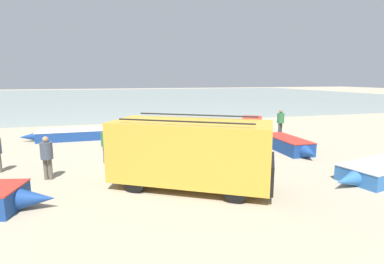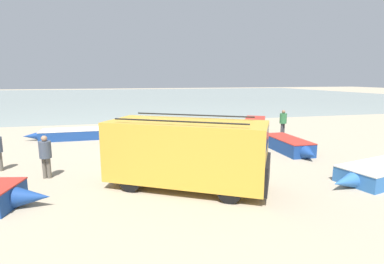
{
  "view_description": "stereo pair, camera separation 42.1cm",
  "coord_description": "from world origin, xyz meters",
  "px_view_note": "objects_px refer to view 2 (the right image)",
  "views": [
    {
      "loc": [
        -2.57,
        -13.55,
        3.75
      ],
      "look_at": [
        1.54,
        1.1,
        1.0
      ],
      "focal_mm": 28.0,
      "sensor_mm": 36.0,
      "label": 1
    },
    {
      "loc": [
        -2.17,
        -13.66,
        3.75
      ],
      "look_at": [
        1.54,
        1.1,
        1.0
      ],
      "focal_mm": 28.0,
      "sensor_mm": 36.0,
      "label": 2
    }
  ],
  "objects_px": {
    "fishing_rowboat_6": "(179,127)",
    "fishing_rowboat_2": "(254,124)",
    "fisherman_2": "(45,153)",
    "fisherman_3": "(105,141)",
    "fisherman_1": "(283,120)",
    "parked_van": "(187,151)",
    "fishing_rowboat_0": "(169,143)",
    "fishing_rowboat_5": "(289,145)",
    "fishing_rowboat_1": "(77,134)"
  },
  "relations": [
    {
      "from": "fishing_rowboat_6",
      "to": "fishing_rowboat_2",
      "type": "bearing_deg",
      "value": -12.71
    },
    {
      "from": "fisherman_2",
      "to": "fisherman_3",
      "type": "height_order",
      "value": "fisherman_2"
    },
    {
      "from": "fisherman_1",
      "to": "fisherman_3",
      "type": "xyz_separation_m",
      "value": [
        -11.08,
        -3.7,
        -0.06
      ]
    },
    {
      "from": "parked_van",
      "to": "fishing_rowboat_6",
      "type": "relative_size",
      "value": 1.47
    },
    {
      "from": "fishing_rowboat_0",
      "to": "fisherman_3",
      "type": "relative_size",
      "value": 3.02
    },
    {
      "from": "parked_van",
      "to": "fishing_rowboat_2",
      "type": "bearing_deg",
      "value": 84.61
    },
    {
      "from": "fishing_rowboat_6",
      "to": "fisherman_3",
      "type": "bearing_deg",
      "value": -134.54
    },
    {
      "from": "fishing_rowboat_5",
      "to": "fishing_rowboat_2",
      "type": "bearing_deg",
      "value": 169.39
    },
    {
      "from": "fishing_rowboat_5",
      "to": "fisherman_3",
      "type": "xyz_separation_m",
      "value": [
        -9.08,
        0.32,
        0.61
      ]
    },
    {
      "from": "fishing_rowboat_5",
      "to": "fisherman_2",
      "type": "height_order",
      "value": "fisherman_2"
    },
    {
      "from": "fishing_rowboat_0",
      "to": "fisherman_2",
      "type": "height_order",
      "value": "fisherman_2"
    },
    {
      "from": "fisherman_2",
      "to": "fishing_rowboat_0",
      "type": "bearing_deg",
      "value": 134.71
    },
    {
      "from": "fishing_rowboat_5",
      "to": "fisherman_1",
      "type": "relative_size",
      "value": 2.29
    },
    {
      "from": "fishing_rowboat_6",
      "to": "fishing_rowboat_0",
      "type": "bearing_deg",
      "value": -117.58
    },
    {
      "from": "fishing_rowboat_1",
      "to": "fishing_rowboat_2",
      "type": "relative_size",
      "value": 1.03
    },
    {
      "from": "fishing_rowboat_2",
      "to": "fishing_rowboat_6",
      "type": "height_order",
      "value": "fishing_rowboat_2"
    },
    {
      "from": "fishing_rowboat_2",
      "to": "fishing_rowboat_1",
      "type": "bearing_deg",
      "value": -58.05
    },
    {
      "from": "fishing_rowboat_1",
      "to": "fisherman_1",
      "type": "distance_m",
      "value": 13.25
    },
    {
      "from": "fishing_rowboat_0",
      "to": "fishing_rowboat_5",
      "type": "xyz_separation_m",
      "value": [
        5.89,
        -2.21,
        0.05
      ]
    },
    {
      "from": "fishing_rowboat_2",
      "to": "fisherman_2",
      "type": "height_order",
      "value": "fisherman_2"
    },
    {
      "from": "fishing_rowboat_2",
      "to": "fisherman_2",
      "type": "distance_m",
      "value": 15.23
    },
    {
      "from": "parked_van",
      "to": "fishing_rowboat_6",
      "type": "bearing_deg",
      "value": 110.24
    },
    {
      "from": "fishing_rowboat_6",
      "to": "fisherman_2",
      "type": "bearing_deg",
      "value": -138.38
    },
    {
      "from": "fishing_rowboat_6",
      "to": "fisherman_3",
      "type": "distance_m",
      "value": 8.51
    },
    {
      "from": "fishing_rowboat_6",
      "to": "fishing_rowboat_1",
      "type": "bearing_deg",
      "value": 178.17
    },
    {
      "from": "parked_van",
      "to": "fisherman_1",
      "type": "distance_m",
      "value": 11.23
    },
    {
      "from": "parked_van",
      "to": "fisherman_1",
      "type": "height_order",
      "value": "parked_van"
    },
    {
      "from": "fishing_rowboat_2",
      "to": "fisherman_3",
      "type": "bearing_deg",
      "value": -28.74
    },
    {
      "from": "fishing_rowboat_0",
      "to": "fisherman_1",
      "type": "height_order",
      "value": "fisherman_1"
    },
    {
      "from": "fishing_rowboat_5",
      "to": "fisherman_3",
      "type": "height_order",
      "value": "fisherman_3"
    },
    {
      "from": "parked_van",
      "to": "fishing_rowboat_6",
      "type": "height_order",
      "value": "parked_van"
    },
    {
      "from": "fishing_rowboat_1",
      "to": "fishing_rowboat_6",
      "type": "bearing_deg",
      "value": -172.42
    },
    {
      "from": "fishing_rowboat_5",
      "to": "fisherman_1",
      "type": "xyz_separation_m",
      "value": [
        2.0,
        4.02,
        0.68
      ]
    },
    {
      "from": "fishing_rowboat_6",
      "to": "fisherman_2",
      "type": "relative_size",
      "value": 2.39
    },
    {
      "from": "fishing_rowboat_5",
      "to": "fisherman_2",
      "type": "distance_m",
      "value": 11.29
    },
    {
      "from": "fishing_rowboat_0",
      "to": "fisherman_2",
      "type": "relative_size",
      "value": 2.94
    },
    {
      "from": "fisherman_1",
      "to": "fishing_rowboat_5",
      "type": "bearing_deg",
      "value": -47.2
    },
    {
      "from": "fishing_rowboat_1",
      "to": "fisherman_2",
      "type": "xyz_separation_m",
      "value": [
        -0.15,
        -7.76,
        0.68
      ]
    },
    {
      "from": "parked_van",
      "to": "fishing_rowboat_1",
      "type": "relative_size",
      "value": 1.05
    },
    {
      "from": "parked_van",
      "to": "fishing_rowboat_0",
      "type": "height_order",
      "value": "parked_van"
    },
    {
      "from": "fishing_rowboat_6",
      "to": "parked_van",
      "type": "bearing_deg",
      "value": -110.21
    },
    {
      "from": "fishing_rowboat_6",
      "to": "fisherman_3",
      "type": "relative_size",
      "value": 2.46
    },
    {
      "from": "fishing_rowboat_0",
      "to": "fisherman_3",
      "type": "bearing_deg",
      "value": -127.29
    },
    {
      "from": "fishing_rowboat_1",
      "to": "fisherman_2",
      "type": "distance_m",
      "value": 7.8
    },
    {
      "from": "fishing_rowboat_6",
      "to": "fisherman_1",
      "type": "bearing_deg",
      "value": -37.79
    },
    {
      "from": "fisherman_3",
      "to": "parked_van",
      "type": "bearing_deg",
      "value": -145.04
    },
    {
      "from": "fishing_rowboat_5",
      "to": "fishing_rowboat_0",
      "type": "bearing_deg",
      "value": -109.55
    },
    {
      "from": "fisherman_1",
      "to": "fishing_rowboat_0",
      "type": "bearing_deg",
      "value": -97.82
    },
    {
      "from": "fisherman_1",
      "to": "fisherman_2",
      "type": "bearing_deg",
      "value": -88.32
    },
    {
      "from": "fishing_rowboat_0",
      "to": "fishing_rowboat_2",
      "type": "relative_size",
      "value": 0.9
    }
  ]
}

